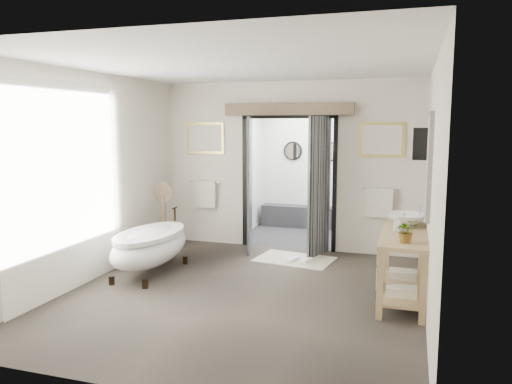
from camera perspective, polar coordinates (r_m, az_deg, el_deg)
ground_plane at (r=6.59m, az=-1.60°, el=-11.53°), size 5.00×5.00×0.00m
room_shell at (r=6.12m, az=-2.34°, el=4.77°), size 4.52×5.02×2.91m
shower_room at (r=10.15m, az=5.75°, el=0.59°), size 2.22×2.01×2.51m
back_wall_dressing at (r=8.46m, az=3.49°, el=3.63°), size 3.82×0.79×2.52m
clawfoot_tub at (r=7.46m, az=-11.99°, el=-6.03°), size 0.78×1.75×0.85m
vanity at (r=6.48m, az=16.24°, el=-7.51°), size 0.57×1.60×0.85m
pedestal_mirror at (r=8.67m, az=-10.51°, el=-3.35°), size 0.36×0.23×1.21m
rug at (r=8.14m, az=4.42°, el=-7.68°), size 1.30×0.96×0.01m
slippers at (r=8.01m, az=5.05°, el=-7.72°), size 0.40×0.26×0.05m
basin at (r=6.80m, az=16.81°, el=-3.09°), size 0.59×0.59×0.17m
plant at (r=5.90m, az=16.82°, el=-4.27°), size 0.30×0.28×0.27m
soap_bottle_a at (r=6.51m, az=15.84°, el=-3.53°), size 0.09×0.09×0.17m
soap_bottle_b at (r=6.99m, az=16.55°, el=-2.85°), size 0.12×0.12×0.15m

